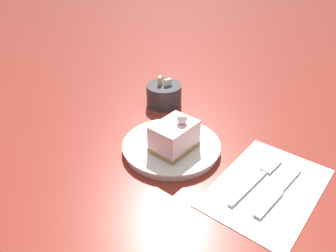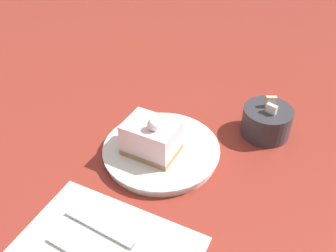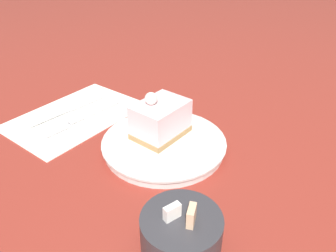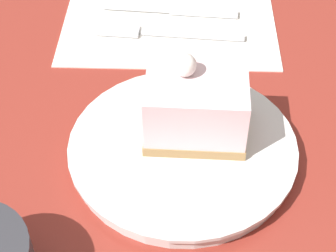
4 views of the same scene
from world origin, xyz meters
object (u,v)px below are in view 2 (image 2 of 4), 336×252
object	(u,v)px
plate	(161,151)
fork	(123,241)
cake_slice	(151,138)
sugar_bowl	(266,121)

from	to	relation	value
plate	fork	world-z (taller)	plate
cake_slice	sugar_bowl	distance (m)	0.23
cake_slice	fork	world-z (taller)	cake_slice
fork	sugar_bowl	xyz separation A→B (m)	(-0.32, 0.15, 0.02)
sugar_bowl	fork	bearing A→B (deg)	-25.52
plate	cake_slice	xyz separation A→B (m)	(0.01, -0.01, 0.04)
fork	sugar_bowl	world-z (taller)	sugar_bowl
fork	plate	bearing A→B (deg)	-165.31
plate	cake_slice	distance (m)	0.04
cake_slice	plate	bearing A→B (deg)	147.70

